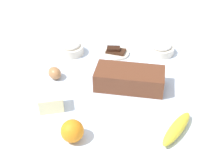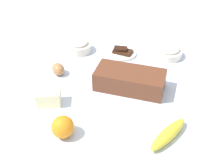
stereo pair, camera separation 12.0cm
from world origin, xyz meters
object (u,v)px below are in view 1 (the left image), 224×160
(loaf_pan, at_px, (130,78))
(banana, at_px, (177,128))
(flour_bowl, at_px, (71,48))
(orange_fruit, at_px, (72,131))
(sugar_bowl, at_px, (161,48))
(chocolate_plate, at_px, (116,52))
(butter_block, at_px, (51,102))
(egg_near_butter, at_px, (55,73))

(loaf_pan, distance_m, banana, 0.30)
(flour_bowl, distance_m, orange_fruit, 0.56)
(flour_bowl, height_order, sugar_bowl, flour_bowl)
(chocolate_plate, bearing_deg, butter_block, 59.69)
(sugar_bowl, bearing_deg, egg_near_butter, 24.90)
(sugar_bowl, bearing_deg, banana, 89.87)
(loaf_pan, relative_size, banana, 1.56)
(butter_block, distance_m, chocolate_plate, 0.47)
(chocolate_plate, bearing_deg, flour_bowl, 0.10)
(sugar_bowl, relative_size, butter_block, 1.46)
(orange_fruit, distance_m, egg_near_butter, 0.37)
(sugar_bowl, xyz_separation_m, egg_near_butter, (0.48, 0.22, -0.00))
(loaf_pan, relative_size, egg_near_butter, 4.41)
(orange_fruit, bearing_deg, egg_near_butter, -70.46)
(loaf_pan, height_order, egg_near_butter, loaf_pan)
(orange_fruit, distance_m, chocolate_plate, 0.57)
(egg_near_butter, bearing_deg, loaf_pan, 170.68)
(orange_fruit, distance_m, butter_block, 0.18)
(banana, bearing_deg, sugar_bowl, -90.13)
(orange_fruit, bearing_deg, loaf_pan, -123.44)
(flour_bowl, height_order, banana, flour_bowl)
(loaf_pan, height_order, banana, loaf_pan)
(butter_block, height_order, egg_near_butter, butter_block)
(egg_near_butter, height_order, chocolate_plate, egg_near_butter)
(flour_bowl, height_order, orange_fruit, orange_fruit)
(banana, bearing_deg, egg_near_butter, -33.07)
(loaf_pan, relative_size, chocolate_plate, 2.27)
(chocolate_plate, bearing_deg, orange_fruit, 76.32)
(sugar_bowl, relative_size, chocolate_plate, 1.01)
(egg_near_butter, distance_m, chocolate_plate, 0.33)
(sugar_bowl, distance_m, banana, 0.53)
(loaf_pan, bearing_deg, orange_fruit, 64.68)
(flour_bowl, bearing_deg, butter_block, 87.27)
(banana, height_order, egg_near_butter, egg_near_butter)
(butter_block, bearing_deg, sugar_bowl, -137.34)
(loaf_pan, xyz_separation_m, sugar_bowl, (-0.16, -0.27, -0.01))
(banana, bearing_deg, flour_bowl, -49.96)
(flour_bowl, bearing_deg, loaf_pan, 136.99)
(loaf_pan, xyz_separation_m, chocolate_plate, (0.06, -0.26, -0.03))
(loaf_pan, distance_m, chocolate_plate, 0.27)
(flour_bowl, bearing_deg, chocolate_plate, -179.90)
(butter_block, distance_m, egg_near_butter, 0.20)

